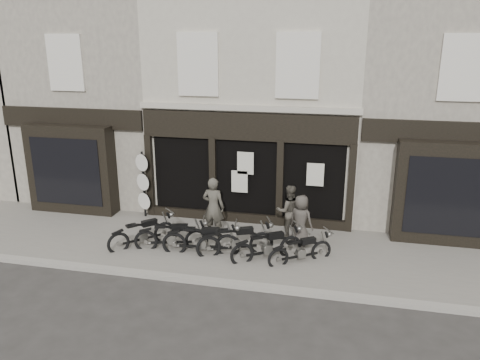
% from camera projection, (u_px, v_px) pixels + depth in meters
% --- Properties ---
extents(ground_plane, '(90.00, 90.00, 0.00)m').
position_uv_depth(ground_plane, '(225.00, 263.00, 13.49)').
color(ground_plane, '#2D2B28').
rests_on(ground_plane, ground).
extents(pavement, '(30.00, 4.20, 0.12)m').
position_uv_depth(pavement, '(232.00, 248.00, 14.31)').
color(pavement, slate).
rests_on(pavement, ground_plane).
extents(kerb, '(30.00, 0.25, 0.13)m').
position_uv_depth(kerb, '(214.00, 282.00, 12.30)').
color(kerb, gray).
rests_on(kerb, ground_plane).
extents(central_building, '(7.30, 6.22, 8.34)m').
position_uv_depth(central_building, '(263.00, 96.00, 17.85)').
color(central_building, '#B9B49E').
rests_on(central_building, ground).
extents(neighbour_left, '(5.60, 6.73, 8.34)m').
position_uv_depth(neighbour_left, '(110.00, 93.00, 19.13)').
color(neighbour_left, '#A29B89').
rests_on(neighbour_left, ground).
extents(neighbour_right, '(5.60, 6.73, 8.34)m').
position_uv_depth(neighbour_right, '(439.00, 102.00, 16.49)').
color(neighbour_right, '#A29B89').
rests_on(neighbour_right, ground).
extents(motorcycle_0, '(1.69, 1.75, 1.05)m').
position_uv_depth(motorcycle_0, '(143.00, 235.00, 14.33)').
color(motorcycle_0, black).
rests_on(motorcycle_0, ground).
extents(motorcycle_1, '(2.18, 0.90, 1.07)m').
position_uv_depth(motorcycle_1, '(172.00, 239.00, 14.08)').
color(motorcycle_1, black).
rests_on(motorcycle_1, ground).
extents(motorcycle_2, '(2.33, 0.68, 1.12)m').
position_uv_depth(motorcycle_2, '(202.00, 243.00, 13.76)').
color(motorcycle_2, black).
rests_on(motorcycle_2, ground).
extents(motorcycle_3, '(2.18, 1.21, 1.11)m').
position_uv_depth(motorcycle_3, '(236.00, 243.00, 13.73)').
color(motorcycle_3, black).
rests_on(motorcycle_3, ground).
extents(motorcycle_4, '(1.97, 1.42, 1.06)m').
position_uv_depth(motorcycle_4, '(268.00, 248.00, 13.44)').
color(motorcycle_4, black).
rests_on(motorcycle_4, ground).
extents(motorcycle_5, '(1.77, 1.32, 0.96)m').
position_uv_depth(motorcycle_5, '(301.00, 253.00, 13.27)').
color(motorcycle_5, black).
rests_on(motorcycle_5, ground).
extents(man_left, '(0.74, 0.52, 1.94)m').
position_uv_depth(man_left, '(213.00, 207.00, 14.77)').
color(man_left, '#48453B').
rests_on(man_left, pavement).
extents(man_centre, '(0.99, 0.88, 1.69)m').
position_uv_depth(man_centre, '(289.00, 211.00, 14.81)').
color(man_centre, '#47423A').
rests_on(man_centre, pavement).
extents(man_right, '(0.91, 0.78, 1.58)m').
position_uv_depth(man_right, '(301.00, 220.00, 14.22)').
color(man_right, '#3F3A35').
rests_on(man_right, pavement).
extents(advert_sign_post, '(0.57, 0.39, 2.48)m').
position_uv_depth(advert_sign_post, '(143.00, 187.00, 16.37)').
color(advert_sign_post, black).
rests_on(advert_sign_post, ground).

